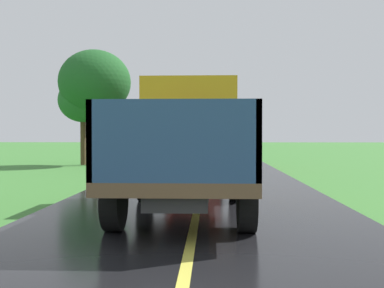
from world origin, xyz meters
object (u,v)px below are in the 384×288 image
Objects in this scene: roadside_tree_near_left at (83,101)px; banana_truck_near at (187,141)px; roadside_tree_mid_right at (95,82)px; banana_truck_far at (197,138)px.

banana_truck_near is at bearing -66.70° from roadside_tree_near_left.
roadside_tree_near_left is 1.21m from roadside_tree_mid_right.
banana_truck_far is 6.45m from roadside_tree_mid_right.
roadside_tree_mid_right reaches higher than banana_truck_near.
banana_truck_far is (-0.19, 12.36, -0.01)m from banana_truck_near.
roadside_tree_near_left is (-6.12, 2.30, 1.96)m from banana_truck_far.
roadside_tree_near_left is at bearing 113.30° from banana_truck_near.
roadside_tree_mid_right reaches higher than banana_truck_far.
banana_truck_near is 12.36m from banana_truck_far.
banana_truck_near is 1.26× the size of roadside_tree_near_left.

